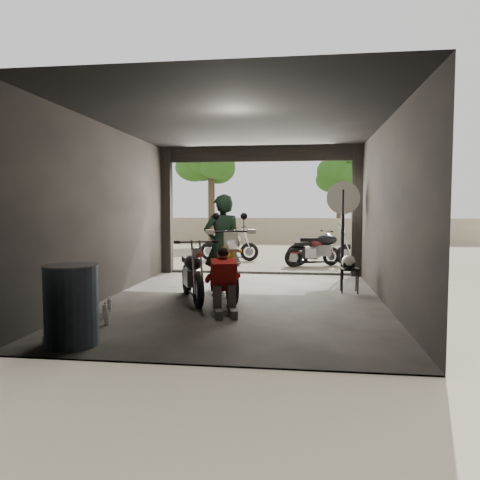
% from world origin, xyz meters
% --- Properties ---
extents(ground, '(80.00, 80.00, 0.00)m').
position_xyz_m(ground, '(0.00, 0.00, 0.00)').
color(ground, '#7A6D56').
rests_on(ground, ground).
extents(garage, '(7.00, 7.13, 3.20)m').
position_xyz_m(garage, '(0.00, 0.55, 1.28)').
color(garage, '#2D2B28').
rests_on(garage, ground).
extents(boundary_wall, '(18.00, 0.30, 1.20)m').
position_xyz_m(boundary_wall, '(0.00, 14.00, 0.60)').
color(boundary_wall, gray).
rests_on(boundary_wall, ground).
extents(tree_left, '(2.20, 2.20, 5.60)m').
position_xyz_m(tree_left, '(-3.00, 12.50, 3.99)').
color(tree_left, '#382B1E').
rests_on(tree_left, ground).
extents(tree_right, '(2.20, 2.20, 5.00)m').
position_xyz_m(tree_right, '(2.80, 14.00, 3.56)').
color(tree_right, '#382B1E').
rests_on(tree_right, ground).
extents(main_bike, '(1.38, 2.14, 1.33)m').
position_xyz_m(main_bike, '(-0.34, 0.23, 0.66)').
color(main_bike, beige).
rests_on(main_bike, ground).
extents(left_bike, '(1.28, 1.82, 1.14)m').
position_xyz_m(left_bike, '(-0.90, -0.11, 0.57)').
color(left_bike, black).
rests_on(left_bike, ground).
extents(outside_bike_a, '(1.65, 0.72, 1.11)m').
position_xyz_m(outside_bike_a, '(-1.23, 6.32, 0.55)').
color(outside_bike_a, black).
rests_on(outside_bike_a, ground).
extents(outside_bike_b, '(1.65, 1.25, 1.04)m').
position_xyz_m(outside_bike_b, '(1.37, 5.22, 0.52)').
color(outside_bike_b, '#3C0E14').
rests_on(outside_bike_b, ground).
extents(outside_bike_c, '(1.87, 0.95, 1.22)m').
position_xyz_m(outside_bike_c, '(1.65, 5.30, 0.61)').
color(outside_bike_c, black).
rests_on(outside_bike_c, ground).
extents(rider, '(0.81, 0.65, 1.94)m').
position_xyz_m(rider, '(-0.42, 0.37, 0.97)').
color(rider, black).
rests_on(rider, ground).
extents(mechanic, '(0.70, 0.83, 1.03)m').
position_xyz_m(mechanic, '(-0.13, -1.19, 0.52)').
color(mechanic, '#B11F17').
rests_on(mechanic, ground).
extents(stool, '(0.36, 0.36, 0.50)m').
position_xyz_m(stool, '(2.00, 1.07, 0.43)').
color(stool, black).
rests_on(stool, ground).
extents(helmet, '(0.32, 0.33, 0.26)m').
position_xyz_m(helmet, '(1.98, 1.09, 0.63)').
color(helmet, silver).
rests_on(helmet, stool).
extents(oil_drum, '(0.80, 0.80, 1.00)m').
position_xyz_m(oil_drum, '(-1.71, -3.00, 0.50)').
color(oil_drum, '#374B5D').
rests_on(oil_drum, ground).
extents(sign_post, '(0.77, 0.08, 2.30)m').
position_xyz_m(sign_post, '(2.00, 2.78, 1.54)').
color(sign_post, black).
rests_on(sign_post, ground).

